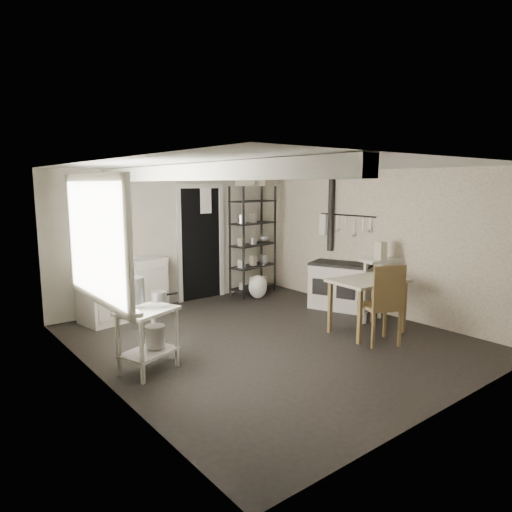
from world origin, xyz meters
TOP-DOWN VIEW (x-y plane):
  - floor at (0.00, 0.00)m, footprint 5.00×5.00m
  - ceiling at (0.00, 0.00)m, footprint 5.00×5.00m
  - wall_back at (0.00, 2.50)m, footprint 4.50×0.02m
  - wall_front at (0.00, -2.50)m, footprint 4.50×0.02m
  - wall_left at (-2.25, 0.00)m, footprint 0.02×5.00m
  - wall_right at (2.25, 0.00)m, footprint 0.02×5.00m
  - window at (-2.22, 0.20)m, footprint 0.12×1.76m
  - doorway at (0.45, 2.47)m, footprint 0.96×0.10m
  - ceiling_beam at (-1.20, 0.00)m, footprint 0.18×5.00m
  - wallpaper_panel at (2.24, 0.00)m, footprint 0.01×5.00m
  - utensil_rail at (2.19, 0.60)m, footprint 0.06×1.20m
  - prep_table at (-1.75, 0.01)m, footprint 0.74×0.63m
  - stockpot at (-1.86, 0.11)m, footprint 0.32×0.32m
  - saucepan at (-1.62, -0.01)m, footprint 0.22×0.22m
  - bucket at (-1.66, 0.03)m, footprint 0.26×0.26m
  - base_cabinets at (-1.14, 2.17)m, footprint 1.45×0.81m
  - mixing_bowl at (-1.02, 2.07)m, footprint 0.31×0.31m
  - counter_cup at (-1.45, 2.07)m, footprint 0.13×0.13m
  - shelf_rack at (1.42, 2.19)m, footprint 1.02×0.57m
  - shelf_jar at (1.17, 2.17)m, footprint 0.12×0.12m
  - storage_box_a at (1.24, 2.20)m, footprint 0.35×0.32m
  - storage_box_b at (1.62, 2.16)m, footprint 0.35×0.34m
  - stove at (1.92, 0.44)m, footprint 0.88×1.12m
  - stovepipe at (2.18, 0.93)m, footprint 0.16×0.16m
  - side_ledge at (1.95, -0.31)m, footprint 0.67×0.45m
  - oats_box at (1.87, -0.36)m, footprint 0.17×0.21m
  - work_table at (1.25, -0.63)m, footprint 1.07×0.80m
  - table_cup at (1.40, -0.67)m, footprint 0.12×0.12m
  - chair at (1.04, -1.00)m, footprint 0.59×0.60m
  - flour_sack at (1.26, 1.84)m, footprint 0.37×0.32m
  - floor_crock at (1.58, -0.30)m, footprint 0.17×0.17m

SIDE VIEW (x-z plane):
  - floor at x=0.00m, z-range 0.00..0.00m
  - floor_crock at x=1.58m, z-range 0.00..0.15m
  - flour_sack at x=1.26m, z-range 0.02..0.46m
  - work_table at x=1.25m, z-range 0.00..0.76m
  - bucket at x=-1.66m, z-range 0.26..0.51m
  - prep_table at x=-1.75m, z-range 0.04..0.76m
  - side_ledge at x=1.95m, z-range -0.04..0.90m
  - stove at x=1.92m, z-range 0.05..0.83m
  - base_cabinets at x=-1.14m, z-range 0.01..0.91m
  - chair at x=1.04m, z-range -0.05..1.02m
  - table_cup at x=1.40m, z-range 0.76..0.85m
  - saucepan at x=-1.62m, z-range 0.80..0.90m
  - stockpot at x=-1.86m, z-range 0.81..1.07m
  - shelf_rack at x=1.42m, z-range -0.07..1.97m
  - mixing_bowl at x=-1.02m, z-range 0.92..0.99m
  - counter_cup at x=-1.45m, z-range 0.92..1.01m
  - doorway at x=0.45m, z-range -0.04..2.04m
  - oats_box at x=1.87m, z-range 0.87..1.15m
  - wall_back at x=0.00m, z-range 0.00..2.30m
  - wall_front at x=0.00m, z-range 0.00..2.30m
  - wall_left at x=-2.25m, z-range 0.00..2.30m
  - wall_right at x=2.25m, z-range 0.00..2.30m
  - wallpaper_panel at x=2.24m, z-range 0.00..2.30m
  - shelf_jar at x=1.17m, z-range 1.27..1.48m
  - window at x=-2.22m, z-range 0.86..2.14m
  - utensil_rail at x=2.19m, z-range 1.33..1.77m
  - stovepipe at x=2.18m, z-range 0.83..2.35m
  - storage_box_b at x=1.62m, z-range 1.90..2.08m
  - storage_box_a at x=1.24m, z-range 1.91..2.11m
  - ceiling_beam at x=-1.20m, z-range 2.11..2.29m
  - ceiling at x=0.00m, z-range 2.30..2.30m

